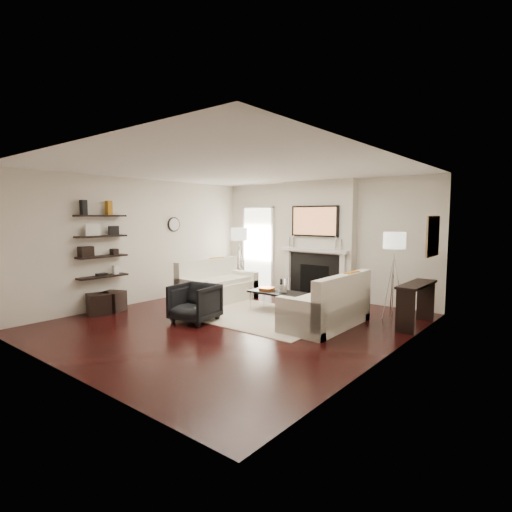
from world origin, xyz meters
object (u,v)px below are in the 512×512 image
Objects in this scene: loveseat_right_base at (325,314)px; coffee_table at (277,292)px; ottoman_near at (113,301)px; loveseat_left_base at (218,292)px; lamp_left_shade at (239,234)px; armchair at (195,301)px; lamp_right_shade at (394,240)px.

loveseat_right_base is 1.64× the size of coffee_table.
ottoman_near is at bearing -142.66° from coffee_table.
lamp_left_shade reaches higher than loveseat_left_base.
loveseat_right_base is at bearing 24.39° from ottoman_near.
coffee_table is at bearing 0.47° from loveseat_left_base.
armchair reaches higher than loveseat_right_base.
loveseat_left_base is 1.70m from armchair.
armchair is (0.84, -1.46, 0.16)m from loveseat_left_base.
lamp_right_shade is (3.90, -0.11, 0.00)m from lamp_left_shade.
loveseat_left_base is at bearing -71.23° from lamp_left_shade.
coffee_table is 2.75× the size of lamp_right_shade.
armchair reaches higher than coffee_table.
loveseat_right_base is 4.50× the size of ottoman_near.
coffee_table is 2.41m from lamp_right_shade.
loveseat_left_base is at bearing -163.61° from lamp_right_shade.
loveseat_right_base reaches higher than ottoman_near.
lamp_right_shade is (1.92, 1.02, 1.05)m from coffee_table.
ottoman_near is (-3.82, -1.73, -0.01)m from loveseat_right_base.
coffee_table is at bearing -151.98° from lamp_right_shade.
loveseat_right_base is 4.20m from ottoman_near.
loveseat_left_base is 2.82m from loveseat_right_base.
loveseat_left_base is at bearing -179.53° from coffee_table.
loveseat_left_base is at bearing 110.54° from armchair.
loveseat_left_base is 3.87m from lamp_right_shade.
coffee_table is at bearing -29.58° from lamp_left_shade.
lamp_left_shade is at bearing 105.90° from armchair.
armchair is 1.87× the size of lamp_left_shade.
lamp_right_shade reaches higher than coffee_table.
ottoman_near is (-2.60, -1.99, -0.20)m from coffee_table.
loveseat_right_base is at bearing -23.31° from lamp_left_shade.
lamp_right_shade is (3.51, 1.03, 1.24)m from loveseat_left_base.
lamp_left_shade reaches higher than ottoman_near.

